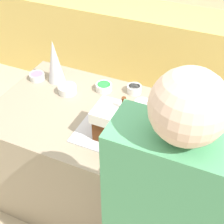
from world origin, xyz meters
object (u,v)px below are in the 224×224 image
at_px(baking_tray, 113,136).
at_px(candy_bowl_far_left, 142,105).
at_px(candy_bowl_beside_tree, 210,132).
at_px(candy_bowl_near_tray_right, 134,89).
at_px(candy_bowl_behind_tray, 37,76).
at_px(candy_bowl_near_tray_left, 104,87).
at_px(candy_bowl_front_corner, 67,89).
at_px(gingerbread_house, 113,122).
at_px(candy_bowl_far_right, 179,117).
at_px(decorative_tree, 55,61).

bearing_deg(baking_tray, candy_bowl_far_left, 77.79).
bearing_deg(candy_bowl_beside_tree, candy_bowl_near_tray_right, 158.90).
xyz_separation_m(candy_bowl_near_tray_right, candy_bowl_behind_tray, (-0.70, -0.13, -0.00)).
xyz_separation_m(candy_bowl_near_tray_left, candy_bowl_front_corner, (-0.21, -0.13, 0.00)).
xyz_separation_m(gingerbread_house, candy_bowl_behind_tray, (-0.74, 0.32, -0.09)).
height_order(candy_bowl_far_right, candy_bowl_behind_tray, candy_bowl_behind_tray).
bearing_deg(candy_bowl_near_tray_left, candy_bowl_beside_tree, -11.44).
height_order(decorative_tree, candy_bowl_near_tray_left, decorative_tree).
relative_size(decorative_tree, candy_bowl_far_right, 2.44).
bearing_deg(candy_bowl_beside_tree, candy_bowl_far_left, 170.93).
xyz_separation_m(candy_bowl_front_corner, candy_bowl_near_tray_right, (0.41, 0.19, -0.00)).
bearing_deg(candy_bowl_near_tray_right, gingerbread_house, -84.67).
relative_size(baking_tray, candy_bowl_far_right, 3.41).
xyz_separation_m(candy_bowl_beside_tree, candy_bowl_far_left, (-0.44, 0.07, 0.01)).
bearing_deg(candy_bowl_near_tray_left, candy_bowl_behind_tray, -171.61).
xyz_separation_m(baking_tray, candy_bowl_near_tray_right, (-0.04, 0.46, 0.03)).
bearing_deg(candy_bowl_near_tray_left, candy_bowl_far_left, -14.74).
relative_size(baking_tray, candy_bowl_behind_tray, 4.02).
relative_size(gingerbread_house, decorative_tree, 0.86).
relative_size(candy_bowl_near_tray_left, candy_bowl_near_tray_right, 1.13).
relative_size(gingerbread_house, candy_bowl_behind_tray, 2.46).
xyz_separation_m(candy_bowl_near_tray_left, candy_bowl_far_right, (0.55, -0.10, -0.00)).
bearing_deg(candy_bowl_front_corner, candy_bowl_near_tray_left, 31.29).
bearing_deg(gingerbread_house, candy_bowl_near_tray_right, 95.33).
height_order(candy_bowl_beside_tree, candy_bowl_behind_tray, candy_bowl_behind_tray).
xyz_separation_m(candy_bowl_beside_tree, candy_bowl_near_tray_left, (-0.75, 0.15, 0.01)).
bearing_deg(candy_bowl_far_right, candy_bowl_near_tray_left, 170.13).
height_order(gingerbread_house, candy_bowl_behind_tray, gingerbread_house).
bearing_deg(candy_bowl_behind_tray, candy_bowl_near_tray_left, 8.39).
xyz_separation_m(gingerbread_house, candy_bowl_near_tray_right, (-0.04, 0.46, -0.08)).
distance_m(candy_bowl_near_tray_left, candy_bowl_front_corner, 0.25).
bearing_deg(baking_tray, candy_bowl_near_tray_right, 95.28).
xyz_separation_m(baking_tray, gingerbread_house, (0.00, 0.00, 0.11)).
relative_size(gingerbread_house, candy_bowl_near_tray_left, 2.41).
bearing_deg(candy_bowl_far_left, gingerbread_house, -102.16).
height_order(gingerbread_house, candy_bowl_near_tray_left, gingerbread_house).
xyz_separation_m(candy_bowl_front_corner, candy_bowl_far_left, (0.52, 0.05, -0.00)).
distance_m(gingerbread_house, candy_bowl_far_right, 0.44).
bearing_deg(decorative_tree, candy_bowl_far_right, -4.04).
height_order(gingerbread_house, candy_bowl_far_left, gingerbread_house).
distance_m(decorative_tree, candy_bowl_far_right, 0.92).
bearing_deg(candy_bowl_near_tray_right, candy_bowl_front_corner, -155.32).
relative_size(candy_bowl_far_left, candy_bowl_far_right, 0.79).
height_order(decorative_tree, candy_bowl_far_right, decorative_tree).
bearing_deg(candy_bowl_far_right, candy_bowl_near_tray_right, 156.06).
relative_size(candy_bowl_beside_tree, candy_bowl_behind_tray, 1.09).
bearing_deg(candy_bowl_behind_tray, decorative_tree, 16.53).
bearing_deg(baking_tray, candy_bowl_behind_tray, 156.56).
distance_m(candy_bowl_near_tray_right, candy_bowl_behind_tray, 0.71).
relative_size(candy_bowl_front_corner, candy_bowl_far_right, 0.97).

